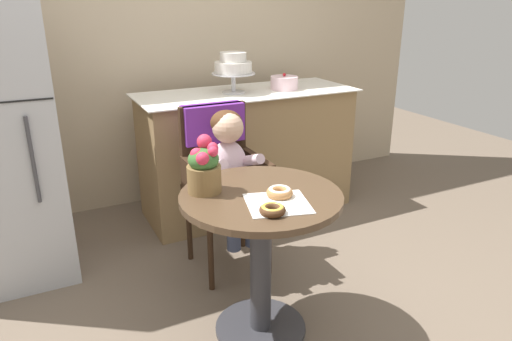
% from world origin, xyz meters
% --- Properties ---
extents(ground_plane, '(8.00, 8.00, 0.00)m').
position_xyz_m(ground_plane, '(0.00, 0.00, 0.00)').
color(ground_plane, '#6B5B4C').
extents(back_wall, '(4.80, 0.10, 2.70)m').
position_xyz_m(back_wall, '(0.00, 1.85, 1.35)').
color(back_wall, '#C1AD8E').
rests_on(back_wall, ground).
extents(cafe_table, '(0.72, 0.72, 0.72)m').
position_xyz_m(cafe_table, '(0.00, 0.00, 0.51)').
color(cafe_table, '#4C3826').
rests_on(cafe_table, ground).
extents(wicker_chair, '(0.42, 0.45, 0.95)m').
position_xyz_m(wicker_chair, '(0.09, 0.70, 0.64)').
color(wicker_chair, '#332114').
rests_on(wicker_chair, ground).
extents(seated_child, '(0.27, 0.32, 0.73)m').
position_xyz_m(seated_child, '(0.09, 0.54, 0.68)').
color(seated_child, silver).
rests_on(seated_child, ground).
extents(paper_napkin, '(0.31, 0.31, 0.00)m').
position_xyz_m(paper_napkin, '(0.01, -0.13, 0.72)').
color(paper_napkin, white).
rests_on(paper_napkin, cafe_table).
extents(donut_front, '(0.12, 0.12, 0.04)m').
position_xyz_m(donut_front, '(0.06, -0.07, 0.74)').
color(donut_front, '#AD7542').
rests_on(donut_front, cafe_table).
extents(donut_mid, '(0.11, 0.11, 0.04)m').
position_xyz_m(donut_mid, '(-0.05, -0.20, 0.74)').
color(donut_mid, '#4C2D19').
rests_on(donut_mid, cafe_table).
extents(flower_vase, '(0.15, 0.15, 0.25)m').
position_xyz_m(flower_vase, '(-0.21, 0.13, 0.83)').
color(flower_vase, brown).
rests_on(flower_vase, cafe_table).
extents(display_counter, '(1.56, 0.62, 0.90)m').
position_xyz_m(display_counter, '(0.55, 1.30, 0.45)').
color(display_counter, '#93754C').
rests_on(display_counter, ground).
extents(tiered_cake_stand, '(0.30, 0.30, 0.28)m').
position_xyz_m(tiered_cake_stand, '(0.45, 1.30, 1.08)').
color(tiered_cake_stand, silver).
rests_on(tiered_cake_stand, display_counter).
extents(round_layer_cake, '(0.20, 0.20, 0.12)m').
position_xyz_m(round_layer_cake, '(0.83, 1.26, 0.95)').
color(round_layer_cake, silver).
rests_on(round_layer_cake, display_counter).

